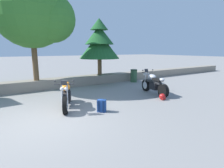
{
  "coord_description": "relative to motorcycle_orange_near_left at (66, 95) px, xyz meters",
  "views": [
    {
      "loc": [
        -0.98,
        -5.45,
        2.17
      ],
      "look_at": [
        3.21,
        1.2,
        0.65
      ],
      "focal_mm": 28.5,
      "sensor_mm": 36.0,
      "label": 1
    }
  ],
  "objects": [
    {
      "name": "ground_plane",
      "position": [
        -1.02,
        -0.96,
        -0.49
      ],
      "size": [
        120.0,
        120.0,
        0.0
      ],
      "primitive_type": "plane",
      "color": "gray"
    },
    {
      "name": "stone_wall",
      "position": [
        -1.02,
        3.84,
        -0.21
      ],
      "size": [
        36.0,
        0.8,
        0.55
      ],
      "primitive_type": "cube",
      "color": "gray",
      "rests_on": "ground"
    },
    {
      "name": "motorcycle_orange_near_left",
      "position": [
        0.0,
        0.0,
        0.0
      ],
      "size": [
        1.02,
        1.97,
        1.18
      ],
      "color": "black",
      "rests_on": "ground"
    },
    {
      "name": "motorcycle_silver_centre",
      "position": [
        4.38,
        -0.2,
        0.0
      ],
      "size": [
        0.71,
        2.06,
        1.18
      ],
      "color": "black",
      "rests_on": "ground"
    },
    {
      "name": "rider_backpack",
      "position": [
        0.91,
        -1.12,
        -0.24
      ],
      "size": [
        0.35,
        0.35,
        0.47
      ],
      "color": "navy",
      "rests_on": "ground"
    },
    {
      "name": "rider_helmet",
      "position": [
        3.91,
        -1.2,
        -0.35
      ],
      "size": [
        0.28,
        0.28,
        0.28
      ],
      "color": "#B21919",
      "rests_on": "ground"
    },
    {
      "name": "leafy_tree_mid_right",
      "position": [
        -0.23,
        3.6,
        3.52
      ],
      "size": [
        3.9,
        3.72,
        5.4
      ],
      "color": "brown",
      "rests_on": "stone_wall"
    },
    {
      "name": "pine_tree_far_right",
      "position": [
        3.55,
        3.92,
        2.18
      ],
      "size": [
        2.58,
        2.58,
        3.58
      ],
      "color": "brown",
      "rests_on": "stone_wall"
    },
    {
      "name": "trash_bin",
      "position": [
        5.64,
        2.93,
        -0.05
      ],
      "size": [
        0.46,
        0.46,
        0.86
      ],
      "color": "#335638",
      "rests_on": "ground"
    }
  ]
}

